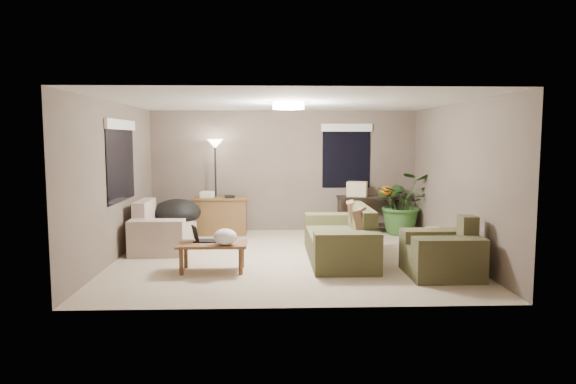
{
  "coord_description": "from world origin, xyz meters",
  "views": [
    {
      "loc": [
        -0.3,
        -8.18,
        1.93
      ],
      "look_at": [
        0.0,
        0.2,
        1.05
      ],
      "focal_mm": 32.0,
      "sensor_mm": 36.0,
      "label": 1
    }
  ],
  "objects_px": {
    "console_table": "(369,211)",
    "cat_scratching_post": "(433,245)",
    "coffee_table": "(212,247)",
    "floor_lamp": "(215,155)",
    "main_sofa": "(341,241)",
    "armchair": "(442,255)",
    "houseplant": "(403,210)",
    "desk": "(220,216)",
    "papasan_chair": "(177,217)",
    "loveseat": "(162,231)"
  },
  "relations": [
    {
      "from": "loveseat",
      "to": "desk",
      "type": "height_order",
      "value": "loveseat"
    },
    {
      "from": "desk",
      "to": "cat_scratching_post",
      "type": "distance_m",
      "value": 4.26
    },
    {
      "from": "loveseat",
      "to": "coffee_table",
      "type": "relative_size",
      "value": 1.6
    },
    {
      "from": "main_sofa",
      "to": "loveseat",
      "type": "distance_m",
      "value": 3.18
    },
    {
      "from": "coffee_table",
      "to": "papasan_chair",
      "type": "height_order",
      "value": "papasan_chair"
    },
    {
      "from": "console_table",
      "to": "papasan_chair",
      "type": "bearing_deg",
      "value": -168.4
    },
    {
      "from": "cat_scratching_post",
      "to": "papasan_chair",
      "type": "bearing_deg",
      "value": 160.56
    },
    {
      "from": "loveseat",
      "to": "cat_scratching_post",
      "type": "relative_size",
      "value": 3.2
    },
    {
      "from": "armchair",
      "to": "floor_lamp",
      "type": "height_order",
      "value": "floor_lamp"
    },
    {
      "from": "houseplant",
      "to": "cat_scratching_post",
      "type": "relative_size",
      "value": 2.54
    },
    {
      "from": "main_sofa",
      "to": "coffee_table",
      "type": "distance_m",
      "value": 2.1
    },
    {
      "from": "desk",
      "to": "papasan_chair",
      "type": "height_order",
      "value": "papasan_chair"
    },
    {
      "from": "armchair",
      "to": "cat_scratching_post",
      "type": "height_order",
      "value": "armchair"
    },
    {
      "from": "loveseat",
      "to": "armchair",
      "type": "relative_size",
      "value": 1.6
    },
    {
      "from": "loveseat",
      "to": "console_table",
      "type": "height_order",
      "value": "loveseat"
    },
    {
      "from": "console_table",
      "to": "floor_lamp",
      "type": "relative_size",
      "value": 0.68
    },
    {
      "from": "cat_scratching_post",
      "to": "floor_lamp",
      "type": "bearing_deg",
      "value": 148.41
    },
    {
      "from": "main_sofa",
      "to": "cat_scratching_post",
      "type": "xyz_separation_m",
      "value": [
        1.48,
        -0.01,
        -0.08
      ]
    },
    {
      "from": "armchair",
      "to": "console_table",
      "type": "distance_m",
      "value": 3.38
    },
    {
      "from": "desk",
      "to": "houseplant",
      "type": "bearing_deg",
      "value": -1.57
    },
    {
      "from": "console_table",
      "to": "houseplant",
      "type": "distance_m",
      "value": 0.68
    },
    {
      "from": "armchair",
      "to": "houseplant",
      "type": "distance_m",
      "value": 3.17
    },
    {
      "from": "floor_lamp",
      "to": "cat_scratching_post",
      "type": "height_order",
      "value": "floor_lamp"
    },
    {
      "from": "coffee_table",
      "to": "houseplant",
      "type": "relative_size",
      "value": 0.79
    },
    {
      "from": "loveseat",
      "to": "floor_lamp",
      "type": "relative_size",
      "value": 0.84
    },
    {
      "from": "loveseat",
      "to": "desk",
      "type": "xyz_separation_m",
      "value": [
        0.89,
        1.29,
        0.08
      ]
    },
    {
      "from": "main_sofa",
      "to": "papasan_chair",
      "type": "bearing_deg",
      "value": 152.04
    },
    {
      "from": "console_table",
      "to": "coffee_table",
      "type": "bearing_deg",
      "value": -133.69
    },
    {
      "from": "loveseat",
      "to": "desk",
      "type": "bearing_deg",
      "value": 55.4
    },
    {
      "from": "main_sofa",
      "to": "console_table",
      "type": "bearing_deg",
      "value": 69.0
    },
    {
      "from": "armchair",
      "to": "coffee_table",
      "type": "bearing_deg",
      "value": 173.81
    },
    {
      "from": "cat_scratching_post",
      "to": "console_table",
      "type": "bearing_deg",
      "value": 104.43
    },
    {
      "from": "loveseat",
      "to": "console_table",
      "type": "xyz_separation_m",
      "value": [
        3.93,
        1.39,
        0.14
      ]
    },
    {
      "from": "main_sofa",
      "to": "houseplant",
      "type": "relative_size",
      "value": 1.73
    },
    {
      "from": "loveseat",
      "to": "houseplant",
      "type": "xyz_separation_m",
      "value": [
        4.57,
        1.19,
        0.2
      ]
    },
    {
      "from": "armchair",
      "to": "floor_lamp",
      "type": "distance_m",
      "value": 5.01
    },
    {
      "from": "loveseat",
      "to": "armchair",
      "type": "xyz_separation_m",
      "value": [
        4.32,
        -1.97,
        0.0
      ]
    },
    {
      "from": "coffee_table",
      "to": "floor_lamp",
      "type": "relative_size",
      "value": 0.52
    },
    {
      "from": "floor_lamp",
      "to": "houseplant",
      "type": "distance_m",
      "value": 3.93
    },
    {
      "from": "main_sofa",
      "to": "loveseat",
      "type": "bearing_deg",
      "value": 163.1
    },
    {
      "from": "console_table",
      "to": "armchair",
      "type": "bearing_deg",
      "value": -83.3
    },
    {
      "from": "loveseat",
      "to": "papasan_chair",
      "type": "distance_m",
      "value": 0.65
    },
    {
      "from": "papasan_chair",
      "to": "floor_lamp",
      "type": "height_order",
      "value": "floor_lamp"
    },
    {
      "from": "desk",
      "to": "houseplant",
      "type": "distance_m",
      "value": 3.69
    },
    {
      "from": "armchair",
      "to": "console_table",
      "type": "bearing_deg",
      "value": 96.7
    },
    {
      "from": "console_table",
      "to": "cat_scratching_post",
      "type": "bearing_deg",
      "value": -75.57
    },
    {
      "from": "console_table",
      "to": "desk",
      "type": "bearing_deg",
      "value": -178.13
    },
    {
      "from": "loveseat",
      "to": "console_table",
      "type": "bearing_deg",
      "value": 19.46
    },
    {
      "from": "desk",
      "to": "console_table",
      "type": "height_order",
      "value": "same"
    },
    {
      "from": "floor_lamp",
      "to": "papasan_chair",
      "type": "bearing_deg",
      "value": -131.31
    }
  ]
}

